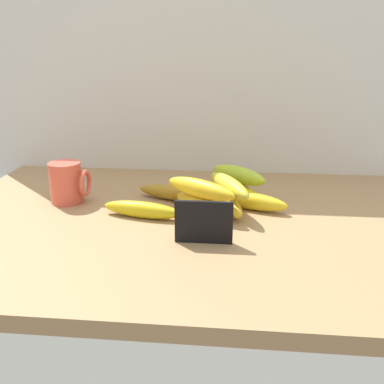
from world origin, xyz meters
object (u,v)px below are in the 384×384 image
at_px(banana_0, 240,190).
at_px(banana_7, 238,175).
at_px(coffee_mug, 67,183).
at_px(banana_6, 200,188).
at_px(banana_2, 176,193).
at_px(banana_1, 246,200).
at_px(chalkboard_sign, 204,224).
at_px(banana_3, 224,201).
at_px(banana_5, 198,205).
at_px(banana_4, 142,210).
at_px(banana_8, 229,185).

bearing_deg(banana_0, banana_7, 135.34).
relative_size(coffee_mug, banana_0, 0.50).
xyz_separation_m(banana_0, banana_6, (-0.09, -0.12, 0.04)).
bearing_deg(banana_7, coffee_mug, -168.85).
distance_m(banana_0, banana_2, 0.16).
height_order(banana_1, banana_7, banana_7).
height_order(chalkboard_sign, banana_7, chalkboard_sign).
relative_size(banana_3, banana_5, 1.21).
bearing_deg(banana_2, coffee_mug, -172.32).
bearing_deg(banana_3, banana_0, 67.67).
xyz_separation_m(banana_0, banana_4, (-0.21, -0.16, 0.00)).
bearing_deg(banana_1, banana_8, -146.35).
relative_size(banana_2, banana_7, 1.23).
bearing_deg(banana_4, coffee_mug, 156.74).
bearing_deg(banana_7, banana_8, -101.25).
height_order(banana_1, banana_8, banana_8).
height_order(chalkboard_sign, banana_3, chalkboard_sign).
distance_m(banana_1, banana_8, 0.06).
height_order(banana_0, banana_8, banana_8).
bearing_deg(banana_5, banana_1, 22.70).
bearing_deg(banana_5, banana_0, 52.17).
bearing_deg(banana_3, banana_4, -159.02).
bearing_deg(banana_0, banana_8, -104.75).
xyz_separation_m(banana_1, banana_8, (-0.04, -0.03, 0.04)).
distance_m(banana_2, banana_8, 0.15).
distance_m(banana_1, banana_4, 0.24).
height_order(chalkboard_sign, banana_8, chalkboard_sign).
bearing_deg(banana_7, banana_6, -122.50).
height_order(banana_0, banana_1, banana_1).
xyz_separation_m(coffee_mug, banana_8, (0.38, -0.03, 0.01)).
xyz_separation_m(coffee_mug, banana_0, (0.41, 0.07, -0.03)).
bearing_deg(banana_1, banana_0, 99.33).
distance_m(banana_1, banana_2, 0.17).
bearing_deg(banana_8, coffee_mug, 175.78).
height_order(banana_7, banana_8, banana_8).
xyz_separation_m(banana_7, banana_8, (-0.02, -0.11, 0.01)).
bearing_deg(banana_8, banana_7, 78.75).
distance_m(coffee_mug, banana_2, 0.26).
height_order(coffee_mug, banana_4, coffee_mug).
xyz_separation_m(banana_0, banana_2, (-0.15, -0.04, 0.00)).
xyz_separation_m(banana_4, banana_5, (0.12, 0.04, 0.00)).
distance_m(chalkboard_sign, banana_2, 0.24).
height_order(banana_2, banana_8, banana_8).
height_order(coffee_mug, banana_3, coffee_mug).
height_order(chalkboard_sign, banana_1, chalkboard_sign).
distance_m(chalkboard_sign, banana_7, 0.28).
xyz_separation_m(coffee_mug, banana_6, (0.32, -0.05, 0.01)).
distance_m(banana_0, banana_7, 0.04).
bearing_deg(banana_7, banana_3, -108.28).
height_order(banana_0, banana_7, banana_7).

